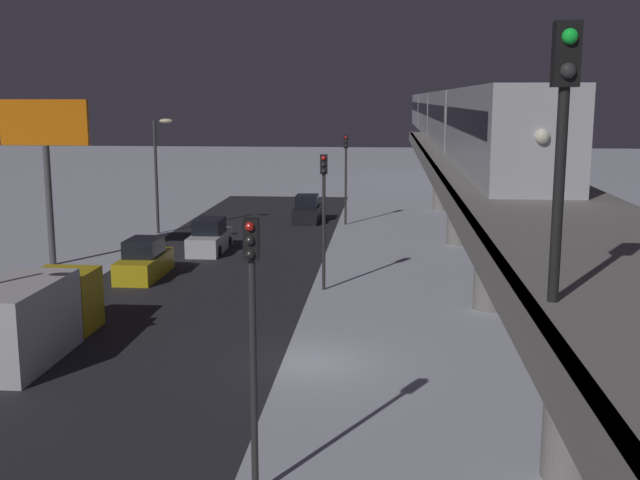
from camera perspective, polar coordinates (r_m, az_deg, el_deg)
name	(u,v)px	position (r m, az deg, el deg)	size (l,w,h in m)	color
ground_plane	(309,363)	(26.89, -0.81, -9.03)	(240.00, 240.00, 0.00)	silver
avenue_asphalt	(127,357)	(28.23, -14.07, -8.38)	(11.00, 90.74, 0.01)	#28282D
elevated_railway	(522,216)	(25.89, 14.68, 1.70)	(5.00, 90.74, 5.99)	gray
subway_train	(447,114)	(60.24, 9.32, 9.14)	(2.94, 74.07, 3.40)	#B7BABF
rail_signal	(563,114)	(11.53, 17.50, 8.84)	(0.36, 0.41, 4.00)	black
sedan_white	(210,238)	(46.24, -8.14, 0.13)	(1.91, 4.77, 1.97)	silver
sedan_yellow	(144,261)	(40.22, -12.83, -1.55)	(1.80, 4.73, 1.97)	gold
sedan_black	(307,211)	(56.94, -0.96, 2.16)	(1.80, 4.29, 1.97)	black
box_truck	(32,317)	(29.21, -20.46, -5.34)	(2.40, 7.40, 2.80)	gold
traffic_light_near	(252,318)	(17.12, -5.00, -5.72)	(0.32, 0.44, 6.40)	#2D2D2D
traffic_light_mid	(324,202)	(36.00, 0.28, 2.82)	(0.32, 0.44, 6.40)	#2D2D2D
traffic_light_far	(346,166)	(55.23, 1.92, 5.45)	(0.32, 0.44, 6.40)	#2D2D2D
commercial_billboard	(45,139)	(43.84, -19.61, 7.03)	(4.80, 0.36, 8.90)	#4C4C51
street_lamp_far	(159,162)	(52.60, -11.79, 5.67)	(1.35, 0.44, 7.65)	#38383D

